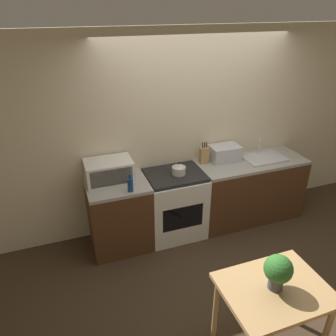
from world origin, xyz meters
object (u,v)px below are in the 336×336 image
object	(u,v)px
microwave	(109,171)
bottle	(130,185)
toaster_oven	(225,153)
kettle	(179,169)
stove_range	(174,204)
dining_table	(273,298)

from	to	relation	value
microwave	bottle	bearing A→B (deg)	-61.41
microwave	toaster_oven	bearing A→B (deg)	1.80
kettle	toaster_oven	xyz separation A→B (m)	(0.74, 0.18, 0.03)
microwave	stove_range	bearing A→B (deg)	-7.46
kettle	dining_table	bearing A→B (deg)	-86.70
bottle	toaster_oven	world-z (taller)	bottle
bottle	dining_table	size ratio (longest dim) A/B	0.26
toaster_oven	dining_table	world-z (taller)	toaster_oven
bottle	dining_table	bearing A→B (deg)	-64.92
microwave	bottle	world-z (taller)	microwave
kettle	microwave	xyz separation A→B (m)	(-0.85, 0.13, 0.06)
kettle	dining_table	xyz separation A→B (m)	(0.11, -1.86, -0.31)
microwave	bottle	xyz separation A→B (m)	(0.18, -0.33, -0.04)
kettle	dining_table	size ratio (longest dim) A/B	0.20
bottle	dining_table	world-z (taller)	bottle
kettle	bottle	world-z (taller)	bottle
dining_table	bottle	bearing A→B (deg)	115.08
toaster_oven	stove_range	bearing A→B (deg)	-168.86
bottle	dining_table	xyz separation A→B (m)	(0.78, -1.66, -0.33)
stove_range	bottle	world-z (taller)	bottle
stove_range	microwave	xyz separation A→B (m)	(-0.80, 0.10, 0.58)
toaster_oven	dining_table	distance (m)	2.16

